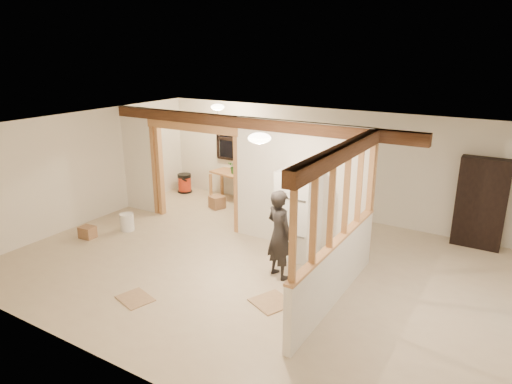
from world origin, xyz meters
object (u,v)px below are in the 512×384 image
Objects in this scene: refrigerator at (298,214)px; bookshelf at (481,203)px; shop_vac at (185,183)px; woman at (279,234)px; work_table at (234,187)px.

refrigerator is 3.63m from bookshelf.
bookshelf is (2.87, 2.23, 0.06)m from refrigerator.
refrigerator is at bearing -24.36° from shop_vac.
work_table is (-2.96, 3.01, -0.41)m from woman.
refrigerator is 3.21× the size of shop_vac.
woman is 4.19m from bookshelf.
bookshelf is (7.29, 0.22, 0.64)m from shop_vac.
refrigerator is 3.57m from work_table.
work_table is 1.57m from shop_vac.
work_table is at bearing -22.58° from woman.
refrigerator is 1.07× the size of woman.
refrigerator is 0.93× the size of bookshelf.
shop_vac is at bearing 155.64° from refrigerator.
bookshelf is (2.77, 3.15, 0.12)m from woman.
shop_vac is (-1.56, -0.09, -0.12)m from work_table.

